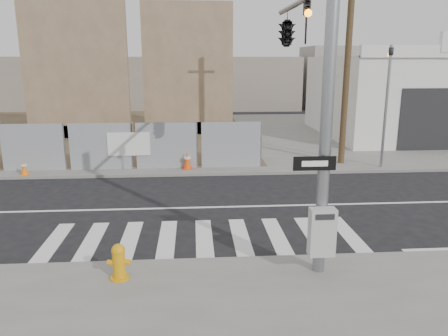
{
  "coord_description": "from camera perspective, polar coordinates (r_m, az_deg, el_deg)",
  "views": [
    {
      "loc": [
        -0.24,
        -13.58,
        4.69
      ],
      "look_at": [
        0.7,
        -0.3,
        1.4
      ],
      "focal_mm": 35.0,
      "sensor_mm": 36.0,
      "label": 1
    }
  ],
  "objects": [
    {
      "name": "auto_shop",
      "position": [
        30.2,
        24.37,
        8.59
      ],
      "size": [
        12.0,
        10.2,
        5.95
      ],
      "color": "silver",
      "rests_on": "sidewalk_far"
    },
    {
      "name": "traffic_cone_c",
      "position": [
        19.56,
        -24.66,
        0.04
      ],
      "size": [
        0.34,
        0.34,
        0.65
      ],
      "rotation": [
        0.0,
        0.0,
        0.01
      ],
      "color": "orange",
      "rests_on": "sidewalk_far"
    },
    {
      "name": "sidewalk_far",
      "position": [
        27.96,
        -3.53,
        4.34
      ],
      "size": [
        50.0,
        20.0,
        0.12
      ],
      "primitive_type": "cube",
      "color": "slate",
      "rests_on": "ground"
    },
    {
      "name": "concrete_wall_right",
      "position": [
        27.69,
        -4.69,
        11.13
      ],
      "size": [
        5.5,
        1.3,
        8.0
      ],
      "color": "brown",
      "rests_on": "sidewalk_far"
    },
    {
      "name": "fire_hydrant",
      "position": [
        9.79,
        -13.57,
        -11.79
      ],
      "size": [
        0.5,
        0.5,
        0.79
      ],
      "rotation": [
        0.0,
        0.0,
        -0.23
      ],
      "color": "orange",
      "rests_on": "sidewalk_near"
    },
    {
      "name": "ground",
      "position": [
        14.37,
        -2.89,
        -5.18
      ],
      "size": [
        100.0,
        100.0,
        0.0
      ],
      "primitive_type": "plane",
      "color": "black",
      "rests_on": "ground"
    },
    {
      "name": "signal_pole",
      "position": [
        11.85,
        9.58,
        14.14
      ],
      "size": [
        0.96,
        5.87,
        7.0
      ],
      "color": "gray",
      "rests_on": "sidewalk_near"
    },
    {
      "name": "utility_pole_right",
      "position": [
        20.24,
        15.94,
        14.84
      ],
      "size": [
        1.6,
        0.28,
        10.0
      ],
      "color": "brown",
      "rests_on": "sidewalk_far"
    },
    {
      "name": "far_signal_pole",
      "position": [
        20.0,
        20.58,
        9.56
      ],
      "size": [
        0.16,
        0.2,
        5.6
      ],
      "color": "gray",
      "rests_on": "sidewalk_far"
    },
    {
      "name": "concrete_wall_left",
      "position": [
        27.53,
        -18.59,
        10.45
      ],
      "size": [
        6.0,
        1.3,
        8.0
      ],
      "color": "brown",
      "rests_on": "sidewalk_far"
    },
    {
      "name": "traffic_cone_d",
      "position": [
        18.84,
        -4.83,
        0.99
      ],
      "size": [
        0.43,
        0.43,
        0.78
      ],
      "rotation": [
        0.0,
        0.0,
        0.07
      ],
      "color": "#EC450C",
      "rests_on": "sidewalk_far"
    }
  ]
}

